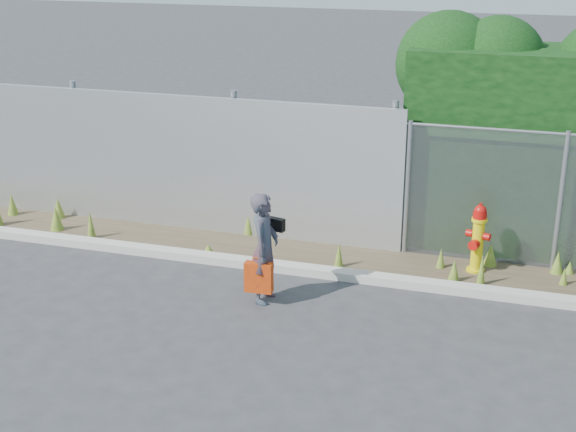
# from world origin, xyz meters

# --- Properties ---
(ground) EXTENTS (80.00, 80.00, 0.00)m
(ground) POSITION_xyz_m (0.00, 0.00, 0.00)
(ground) COLOR #333335
(ground) RESTS_ON ground
(curb) EXTENTS (16.00, 0.22, 0.12)m
(curb) POSITION_xyz_m (0.00, 1.80, 0.06)
(curb) COLOR #AFA99E
(curb) RESTS_ON ground
(weed_strip) EXTENTS (16.00, 1.35, 0.54)m
(weed_strip) POSITION_xyz_m (0.17, 2.48, 0.12)
(weed_strip) COLOR #473928
(weed_strip) RESTS_ON ground
(corrugated_fence) EXTENTS (8.50, 0.21, 2.30)m
(corrugated_fence) POSITION_xyz_m (-3.25, 3.01, 1.10)
(corrugated_fence) COLOR #B3B6BB
(corrugated_fence) RESTS_ON ground
(fire_hydrant) EXTENTS (0.35, 0.31, 1.04)m
(fire_hydrant) POSITION_xyz_m (2.15, 2.57, 0.51)
(fire_hydrant) COLOR yellow
(fire_hydrant) RESTS_ON ground
(woman) EXTENTS (0.36, 0.55, 1.48)m
(woman) POSITION_xyz_m (-0.44, 0.83, 0.74)
(woman) COLOR #105A68
(woman) RESTS_ON ground
(red_tote_bag) EXTENTS (0.37, 0.13, 0.48)m
(red_tote_bag) POSITION_xyz_m (-0.48, 0.68, 0.38)
(red_tote_bag) COLOR #AE2909
(black_shoulder_bag) EXTENTS (0.23, 0.09, 0.17)m
(black_shoulder_bag) POSITION_xyz_m (-0.36, 1.07, 0.99)
(black_shoulder_bag) COLOR black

